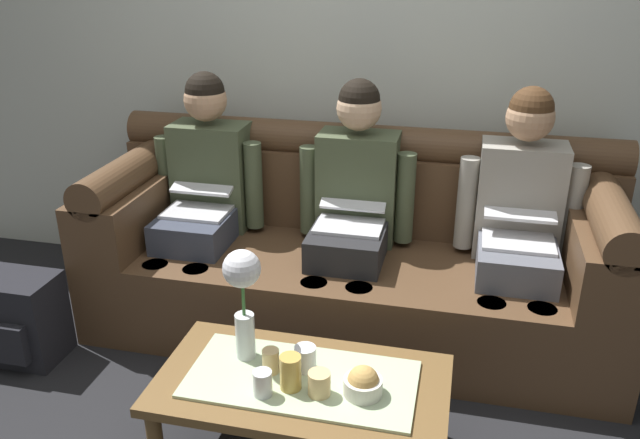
% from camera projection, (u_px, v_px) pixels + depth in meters
% --- Properties ---
extents(back_wall_patterned, '(6.00, 0.12, 2.90)m').
position_uv_depth(back_wall_patterned, '(376.00, 16.00, 3.21)').
color(back_wall_patterned, silver).
rests_on(back_wall_patterned, ground_plane).
extents(couch, '(2.49, 0.88, 0.96)m').
position_uv_depth(couch, '(352.00, 257.00, 3.16)').
color(couch, '#513823').
rests_on(couch, ground_plane).
extents(person_left, '(0.56, 0.67, 1.22)m').
position_uv_depth(person_left, '(204.00, 189.00, 3.20)').
color(person_left, '#383D4C').
rests_on(person_left, ground_plane).
extents(person_middle, '(0.56, 0.67, 1.22)m').
position_uv_depth(person_middle, '(353.00, 202.00, 3.04)').
color(person_middle, '#232326').
rests_on(person_middle, ground_plane).
extents(person_right, '(0.56, 0.67, 1.22)m').
position_uv_depth(person_right, '(519.00, 216.00, 2.88)').
color(person_right, '#595B66').
rests_on(person_right, ground_plane).
extents(coffee_table, '(1.04, 0.56, 0.36)m').
position_uv_depth(coffee_table, '(302.00, 389.00, 2.30)').
color(coffee_table, brown).
rests_on(coffee_table, ground_plane).
extents(flower_vase, '(0.14, 0.14, 0.44)m').
position_uv_depth(flower_vase, '(243.00, 287.00, 2.28)').
color(flower_vase, silver).
rests_on(flower_vase, coffee_table).
extents(snack_bowl, '(0.13, 0.13, 0.11)m').
position_uv_depth(snack_bowl, '(363.00, 384.00, 2.18)').
color(snack_bowl, silver).
rests_on(snack_bowl, coffee_table).
extents(cup_near_left, '(0.07, 0.07, 0.09)m').
position_uv_depth(cup_near_left, '(263.00, 383.00, 2.18)').
color(cup_near_left, silver).
rests_on(cup_near_left, coffee_table).
extents(cup_near_right, '(0.08, 0.08, 0.09)m').
position_uv_depth(cup_near_right, '(306.00, 358.00, 2.31)').
color(cup_near_right, silver).
rests_on(cup_near_right, coffee_table).
extents(cup_far_center, '(0.06, 0.06, 0.09)m').
position_uv_depth(cup_far_center, '(271.00, 361.00, 2.30)').
color(cup_far_center, '#DBB77A').
rests_on(cup_far_center, coffee_table).
extents(cup_far_left, '(0.08, 0.08, 0.09)m').
position_uv_depth(cup_far_left, '(319.00, 383.00, 2.18)').
color(cup_far_left, '#DBB77A').
rests_on(cup_far_left, coffee_table).
extents(cup_far_right, '(0.08, 0.08, 0.13)m').
position_uv_depth(cup_far_right, '(291.00, 372.00, 2.21)').
color(cup_far_right, gold).
rests_on(cup_far_right, coffee_table).
extents(backpack_left, '(0.35, 0.29, 0.41)m').
position_uv_depth(backpack_left, '(20.00, 319.00, 2.94)').
color(backpack_left, black).
rests_on(backpack_left, ground_plane).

